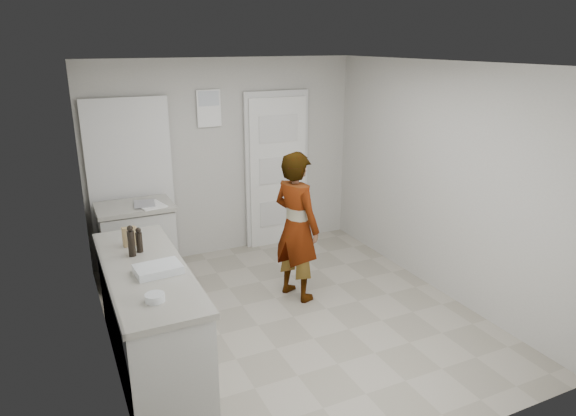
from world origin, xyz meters
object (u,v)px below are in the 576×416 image
spice_jar (134,230)px  oil_cruet_b (131,241)px  person (296,227)px  egg_bowl (155,297)px  cake_mix_box (129,237)px  oil_cruet_a (139,240)px  baking_dish (158,269)px

spice_jar → oil_cruet_b: oil_cruet_b is taller
person → egg_bowl: 2.12m
oil_cruet_b → egg_bowl: size_ratio=1.97×
cake_mix_box → egg_bowl: bearing=-97.8°
oil_cruet_b → oil_cruet_a: bearing=39.9°
person → oil_cruet_a: 1.70m
person → baking_dish: (-1.61, -0.77, 0.14)m
baking_dish → egg_bowl: 0.48m
cake_mix_box → egg_bowl: size_ratio=1.27×
baking_dish → spice_jar: bearing=91.5°
oil_cruet_b → baking_dish: 0.46m
person → cake_mix_box: bearing=73.0°
cake_mix_box → baking_dish: cake_mix_box is taller
cake_mix_box → oil_cruet_a: oil_cruet_a is taller
spice_jar → oil_cruet_a: (-0.03, -0.47, 0.07)m
oil_cruet_a → oil_cruet_b: 0.10m
person → oil_cruet_b: size_ratio=5.83×
cake_mix_box → oil_cruet_a: size_ratio=0.79×
egg_bowl → oil_cruet_a: bearing=86.2°
person → cake_mix_box: person is taller
person → spice_jar: 1.65m
spice_jar → oil_cruet_a: 0.48m
person → cake_mix_box: (-1.72, -0.09, 0.20)m
cake_mix_box → egg_bowl: cake_mix_box is taller
spice_jar → egg_bowl: bearing=-93.7°
person → spice_jar: (-1.63, 0.20, 0.15)m
baking_dish → person: bearing=25.5°
oil_cruet_a → baking_dish: bearing=-83.6°
cake_mix_box → oil_cruet_b: size_ratio=0.65×
cake_mix_box → oil_cruet_a: bearing=-79.3°
cake_mix_box → baking_dish: 0.69m
oil_cruet_a → egg_bowl: bearing=-93.8°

